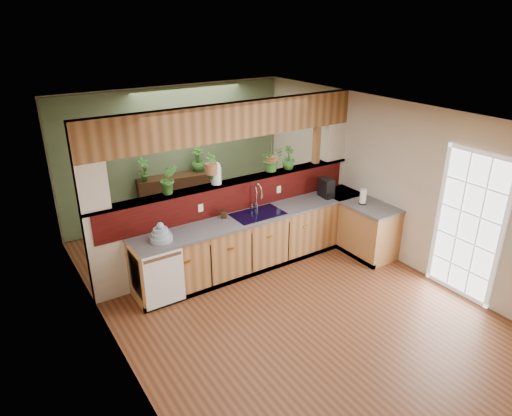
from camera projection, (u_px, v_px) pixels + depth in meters
ground at (280, 297)px, 6.64m from camera, size 4.60×7.00×0.01m
ceiling at (284, 119)px, 5.62m from camera, size 4.60×7.00×0.01m
wall_back at (176, 154)px, 8.83m from camera, size 4.60×0.02×2.60m
wall_left at (111, 262)px, 4.98m from camera, size 0.02×7.00×2.60m
wall_right at (398, 184)px, 7.28m from camera, size 0.02×7.00×2.60m
pass_through_partition at (233, 192)px, 7.23m from camera, size 4.60×0.21×2.60m
pass_through_ledge at (231, 182)px, 7.14m from camera, size 4.60×0.21×0.04m
header_beam at (230, 121)px, 6.77m from camera, size 4.60×0.15×0.55m
sage_backwall at (176, 154)px, 8.82m from camera, size 4.55×0.02×2.55m
countertop at (291, 233)px, 7.55m from camera, size 4.14×1.52×0.90m
dishwasher at (164, 279)px, 6.23m from camera, size 0.58×0.03×0.82m
navy_sink at (258, 219)px, 7.19m from camera, size 0.82×0.50×0.18m
french_door at (468, 228)px, 6.36m from camera, size 0.06×1.02×2.16m
framed_print at (136, 274)px, 4.28m from camera, size 0.04×0.35×0.45m
faucet at (257, 196)px, 7.24m from camera, size 0.19×0.20×0.44m
dish_stack at (161, 235)px, 6.29m from camera, size 0.32×0.32×0.28m
soap_dispenser at (224, 212)px, 6.99m from camera, size 0.11×0.11×0.18m
coffee_maker at (327, 189)px, 7.78m from camera, size 0.17×0.29×0.32m
paper_towel at (363, 197)px, 7.50m from camera, size 0.13×0.13×0.27m
glass_jar at (216, 173)px, 6.93m from camera, size 0.16×0.16×0.35m
ledge_plant_left at (169, 179)px, 6.53m from camera, size 0.31×0.29×0.46m
ledge_plant_right at (288, 158)px, 7.61m from camera, size 0.29×0.29×0.39m
hanging_plant_a at (211, 158)px, 6.80m from camera, size 0.25×0.21×0.53m
hanging_plant_b at (272, 149)px, 7.36m from camera, size 0.38×0.33×0.56m
shelving_console at (174, 198)px, 8.85m from camera, size 1.41×0.57×0.91m
shelf_plant_a at (144, 169)px, 8.31m from camera, size 0.27×0.22×0.46m
shelf_plant_b at (198, 159)px, 8.85m from camera, size 0.33×0.33×0.48m
floor_plant at (234, 202)px, 8.97m from camera, size 0.84×0.78×0.76m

